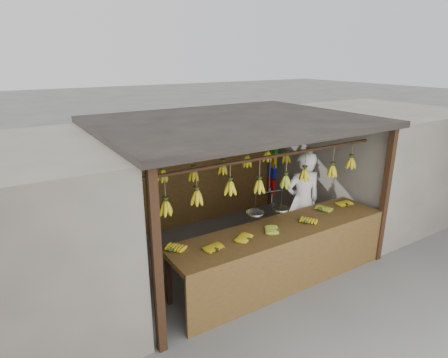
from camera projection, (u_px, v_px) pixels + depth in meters
ground at (233, 252)px, 6.71m from camera, size 80.00×80.00×0.00m
stall at (223, 141)px, 6.35m from camera, size 4.30×3.30×2.40m
neighbor_right at (371, 162)px, 8.16m from camera, size 3.00×3.00×2.30m
counter at (286, 242)px, 5.56m from camera, size 3.67×0.82×0.96m
hanging_bananas at (233, 166)px, 6.20m from camera, size 3.55×2.24×0.39m
balance_scale at (268, 208)px, 5.49m from camera, size 0.68×0.32×0.84m
vendor at (302, 202)px, 6.59m from camera, size 0.75×0.58×1.81m
bag_bundles at (272, 166)px, 8.46m from camera, size 0.08×0.26×1.23m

